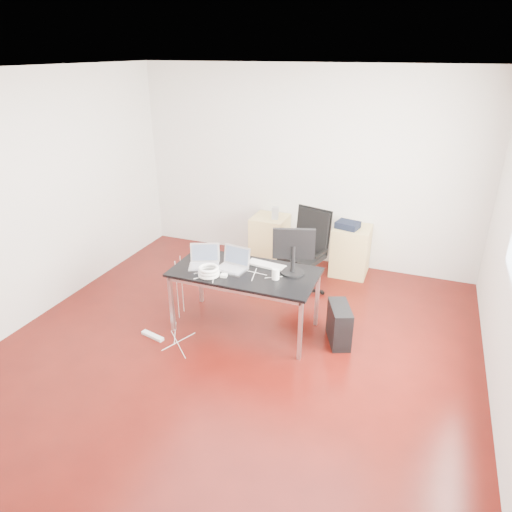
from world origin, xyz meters
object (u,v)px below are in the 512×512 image
(office_chair, at_px, (306,247))
(filing_cabinet_right, at_px, (351,251))
(desk, at_px, (245,275))
(filing_cabinet_left, at_px, (270,239))
(pc_tower, at_px, (339,324))

(office_chair, relative_size, filing_cabinet_right, 1.54)
(desk, relative_size, filing_cabinet_right, 2.29)
(office_chair, relative_size, filing_cabinet_left, 1.54)
(filing_cabinet_left, bearing_deg, office_chair, -42.98)
(office_chair, height_order, filing_cabinet_right, office_chair)
(office_chair, distance_m, pc_tower, 1.30)
(filing_cabinet_left, relative_size, pc_tower, 1.56)
(filing_cabinet_right, height_order, pc_tower, filing_cabinet_right)
(office_chair, bearing_deg, pc_tower, -40.59)
(office_chair, distance_m, filing_cabinet_right, 0.88)
(office_chair, xyz_separation_m, filing_cabinet_left, (-0.75, 0.70, -0.26))
(desk, height_order, pc_tower, desk)
(pc_tower, bearing_deg, filing_cabinet_left, 106.90)
(filing_cabinet_right, bearing_deg, filing_cabinet_left, 180.00)
(filing_cabinet_left, bearing_deg, filing_cabinet_right, 0.00)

